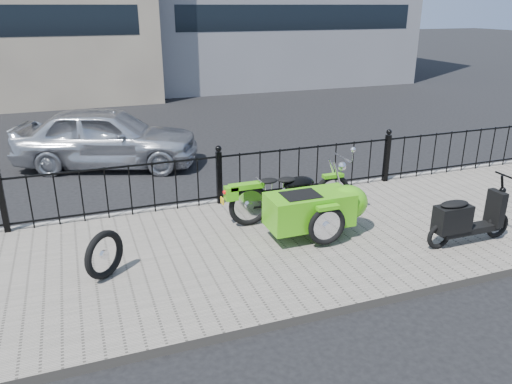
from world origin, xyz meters
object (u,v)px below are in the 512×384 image
object	(u,v)px
scooter	(465,220)
spare_tire	(104,255)
motorcycle_sidecar	(316,204)
sedan_car	(107,137)

from	to	relation	value
scooter	spare_tire	size ratio (longest dim) A/B	2.27
motorcycle_sidecar	scooter	distance (m)	2.21
spare_tire	motorcycle_sidecar	bearing A→B (deg)	5.39
motorcycle_sidecar	spare_tire	xyz separation A→B (m)	(-3.20, -0.30, -0.14)
scooter	motorcycle_sidecar	bearing A→B (deg)	149.06
motorcycle_sidecar	sedan_car	world-z (taller)	sedan_car
motorcycle_sidecar	scooter	bearing A→B (deg)	-30.94
scooter	spare_tire	bearing A→B (deg)	170.70
spare_tire	sedan_car	distance (m)	5.39
scooter	sedan_car	distance (m)	7.72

